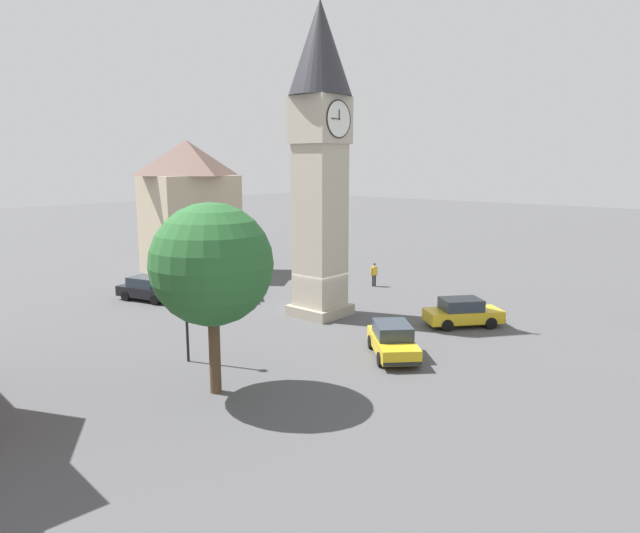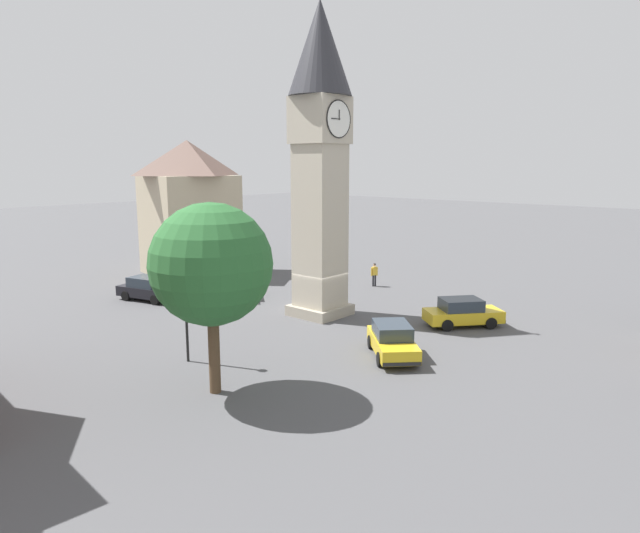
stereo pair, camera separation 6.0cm
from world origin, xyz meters
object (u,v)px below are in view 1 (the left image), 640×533
object	(u,v)px
tree	(212,265)
lamp_post	(185,281)
car_red_corner	(463,312)
building_terrace_right	(189,206)
pedestrian	(374,272)
clock_tower	(320,135)
car_white_side	(237,286)
car_blue_kerb	(148,289)
car_silver_kerb	(393,340)

from	to	relation	value
tree	lamp_post	size ratio (longest dim) A/B	1.32
car_red_corner	building_terrace_right	size ratio (longest dim) A/B	0.40
pedestrian	clock_tower	bearing A→B (deg)	14.66
car_red_corner	car_white_side	bearing A→B (deg)	-75.93
car_white_side	tree	distance (m)	16.46
car_blue_kerb	lamp_post	bearing A→B (deg)	65.43
building_terrace_right	car_silver_kerb	bearing A→B (deg)	75.27
building_terrace_right	pedestrian	bearing A→B (deg)	111.28
lamp_post	car_white_side	bearing A→B (deg)	-140.87
car_blue_kerb	building_terrace_right	world-z (taller)	building_terrace_right
car_blue_kerb	pedestrian	distance (m)	15.62
pedestrian	car_silver_kerb	bearing A→B (deg)	38.91
tree	car_blue_kerb	bearing A→B (deg)	-113.63
tree	car_white_side	bearing A→B (deg)	-133.71
car_red_corner	tree	bearing A→B (deg)	-11.35
clock_tower	lamp_post	xyz separation A→B (m)	(9.87, 0.78, -6.62)
clock_tower	car_white_side	world-z (taller)	clock_tower
car_silver_kerb	building_terrace_right	bearing A→B (deg)	-104.73
car_blue_kerb	lamp_post	xyz separation A→B (m)	(5.26, 11.51, 2.90)
car_silver_kerb	building_terrace_right	xyz separation A→B (m)	(-6.24, -23.72, 4.61)
car_red_corner	pedestrian	distance (m)	10.90
clock_tower	lamp_post	distance (m)	11.91
car_blue_kerb	lamp_post	world-z (taller)	lamp_post
tree	lamp_post	xyz separation A→B (m)	(-1.38, -3.68, -1.35)
car_white_side	tree	bearing A→B (deg)	46.29
car_white_side	tree	world-z (taller)	tree
pedestrian	building_terrace_right	xyz separation A→B (m)	(5.54, -14.22, 4.36)
car_red_corner	pedestrian	world-z (taller)	pedestrian
clock_tower	car_white_side	xyz separation A→B (m)	(0.27, -7.03, -9.52)
pedestrian	tree	distance (m)	21.22
car_blue_kerb	building_terrace_right	xyz separation A→B (m)	(-7.56, -5.70, 4.61)
tree	building_terrace_right	xyz separation A→B (m)	(-14.21, -20.90, 0.35)
car_silver_kerb	building_terrace_right	world-z (taller)	building_terrace_right
car_blue_kerb	car_white_side	xyz separation A→B (m)	(-4.34, 3.70, 0.00)
car_red_corner	car_white_side	distance (m)	14.87
clock_tower	car_white_side	bearing A→B (deg)	-87.79
car_silver_kerb	car_white_side	xyz separation A→B (m)	(-3.02, -14.32, 0.00)
car_red_corner	pedestrian	bearing A→B (deg)	-118.16
car_blue_kerb	building_terrace_right	bearing A→B (deg)	-142.96
car_silver_kerb	lamp_post	size ratio (longest dim) A/B	0.74
clock_tower	car_silver_kerb	world-z (taller)	clock_tower
car_blue_kerb	tree	world-z (taller)	tree
car_red_corner	building_terrace_right	world-z (taller)	building_terrace_right
car_white_side	building_terrace_right	bearing A→B (deg)	-108.89
clock_tower	car_silver_kerb	distance (m)	12.43
car_white_side	tree	size ratio (longest dim) A/B	0.58
car_silver_kerb	car_white_side	bearing A→B (deg)	-101.90
car_silver_kerb	car_red_corner	size ratio (longest dim) A/B	0.97
building_terrace_right	car_white_side	bearing A→B (deg)	71.11
building_terrace_right	lamp_post	size ratio (longest dim) A/B	1.90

